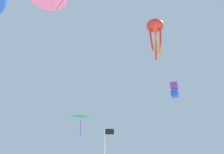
% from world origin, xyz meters
% --- Properties ---
extents(kite_diamond_green, '(3.23, 3.23, 3.22)m').
position_xyz_m(kite_diamond_green, '(-4.32, 27.83, 9.43)').
color(kite_diamond_green, green).
extents(kite_box_purple, '(1.50, 1.53, 2.32)m').
position_xyz_m(kite_box_purple, '(10.10, 23.12, 13.09)').
color(kite_box_purple, purple).
extents(kite_octopus_red, '(3.28, 3.28, 5.48)m').
position_xyz_m(kite_octopus_red, '(5.67, 15.96, 19.71)').
color(kite_octopus_red, red).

